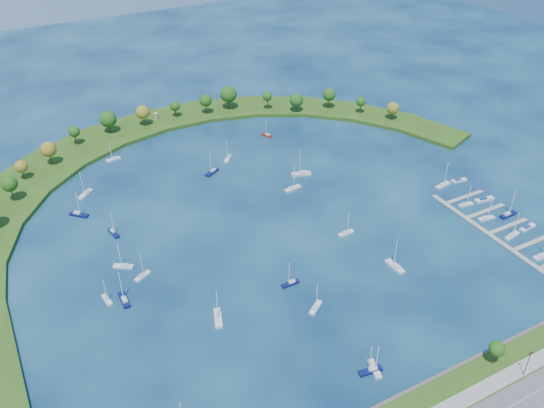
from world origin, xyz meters
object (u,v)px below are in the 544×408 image
moored_boat_17 (85,193)px  moored_boat_19 (371,370)px  moored_boat_2 (142,275)px  docked_boat_2 (543,256)px  moored_boat_3 (79,214)px  moored_boat_0 (290,283)px  moored_boat_21 (107,299)px  moored_boat_10 (124,299)px  harbor_tower (156,116)px  docked_boat_5 (528,227)px  moored_boat_8 (228,158)px  moored_boat_12 (316,307)px  moored_boat_11 (113,159)px  docked_boat_9 (484,199)px  moored_boat_5 (114,232)px  docked_boat_8 (466,204)px  moored_boat_18 (267,135)px  moored_boat_6 (301,173)px  docked_boat_11 (459,180)px  moored_boat_4 (212,171)px  dock_system (513,237)px  moored_boat_15 (346,232)px  moored_boat_7 (123,266)px  docked_boat_4 (512,235)px  moored_boat_9 (395,266)px  docked_boat_10 (443,185)px  moored_boat_20 (375,368)px  docked_boat_7 (508,214)px  moored_boat_1 (293,188)px  docked_boat_6 (486,218)px  moored_boat_16 (218,317)px

moored_boat_17 → moored_boat_19: 158.85m
moored_boat_2 → docked_boat_2: 159.98m
moored_boat_3 → moored_boat_0: bearing=-9.4°
moored_boat_21 → moored_boat_10: bearing=51.5°
harbor_tower → docked_boat_5: size_ratio=0.45×
moored_boat_21 → moored_boat_8: bearing=124.3°
moored_boat_3 → moored_boat_12: moored_boat_3 is taller
moored_boat_11 → docked_boat_9: (141.07, -120.18, -0.17)m
moored_boat_5 → docked_boat_8: moored_boat_5 is taller
moored_boat_5 → moored_boat_18: 112.48m
moored_boat_6 → moored_boat_19: (-43.92, -116.41, -0.09)m
docked_boat_11 → moored_boat_12: bearing=-150.0°
moored_boat_4 → moored_boat_19: (-5.48, -139.21, -0.02)m
docked_boat_11 → docked_boat_2: bearing=-92.5°
moored_boat_17 → docked_boat_11: (163.81, -74.67, -0.34)m
docked_boat_11 → moored_boat_0: bearing=-157.7°
dock_system → moored_boat_6: bearing=120.8°
moored_boat_15 → harbor_tower: bearing=99.7°
moored_boat_7 → docked_boat_4: bearing=-167.5°
moored_boat_9 → docked_boat_10: size_ratio=1.07×
docked_boat_4 → moored_boat_18: bearing=100.0°
moored_boat_20 → moored_boat_5: bearing=-139.1°
moored_boat_2 → docked_boat_9: moored_boat_2 is taller
moored_boat_10 → docked_boat_4: moored_boat_10 is taller
moored_boat_7 → moored_boat_8: size_ratio=1.03×
moored_boat_10 → moored_boat_20: moored_boat_10 is taller
moored_boat_5 → docked_boat_8: bearing=60.1°
moored_boat_12 → docked_boat_10: (98.77, 41.88, 0.05)m
moored_boat_2 → docked_boat_7: 160.98m
docked_boat_8 → moored_boat_1: bearing=149.2°
moored_boat_12 → docked_boat_6: docked_boat_6 is taller
moored_boat_6 → moored_boat_7: bearing=35.1°
moored_boat_0 → moored_boat_11: (-32.76, 127.57, 0.01)m
moored_boat_8 → moored_boat_18: size_ratio=1.16×
moored_boat_20 → moored_boat_6: bearing=175.4°
moored_boat_6 → moored_boat_15: 52.29m
moored_boat_3 → docked_boat_11: 180.32m
docked_boat_11 → moored_boat_5: bearing=175.8°
moored_boat_2 → docked_boat_6: (146.01, -35.06, 0.02)m
moored_boat_11 → docked_boat_10: bearing=137.7°
docked_boat_6 → moored_boat_11: bearing=144.4°
moored_boat_3 → moored_boat_21: 60.41m
moored_boat_5 → moored_boat_17: moored_boat_17 is taller
moored_boat_10 → docked_boat_2: size_ratio=1.02×
moored_boat_7 → docked_boat_4: size_ratio=0.98×
moored_boat_6 → moored_boat_16: (-77.27, -71.69, -0.03)m
moored_boat_12 → moored_boat_18: bearing=34.1°
harbor_tower → docked_boat_6: bearing=-59.7°
docked_boat_11 → moored_boat_2: bearing=-172.8°
moored_boat_17 → moored_boat_20: (56.91, -148.84, -0.05)m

